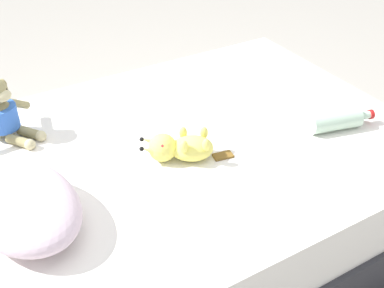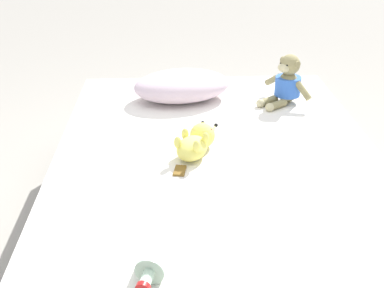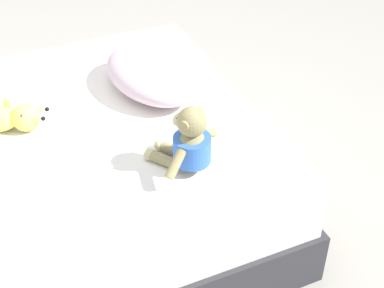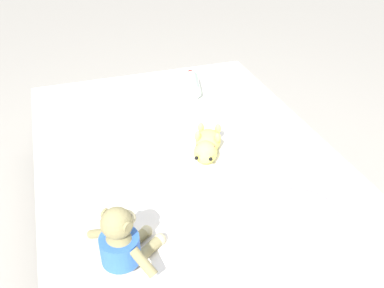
{
  "view_description": "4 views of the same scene",
  "coord_description": "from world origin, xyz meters",
  "px_view_note": "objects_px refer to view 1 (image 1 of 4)",
  "views": [
    {
      "loc": [
        -1.27,
        0.68,
        1.46
      ],
      "look_at": [
        -0.1,
        -0.01,
        0.51
      ],
      "focal_mm": 44.78,
      "sensor_mm": 36.0,
      "label": 1
    },
    {
      "loc": [
        -0.18,
        -1.6,
        1.34
      ],
      "look_at": [
        -0.1,
        -0.01,
        0.51
      ],
      "focal_mm": 44.89,
      "sensor_mm": 36.0,
      "label": 2
    },
    {
      "loc": [
        1.68,
        -0.06,
        1.64
      ],
      "look_at": [
        0.38,
        0.53,
        0.55
      ],
      "focal_mm": 53.55,
      "sensor_mm": 36.0,
      "label": 3
    },
    {
      "loc": [
        0.45,
        1.44,
        1.5
      ],
      "look_at": [
        -0.02,
        0.03,
        0.51
      ],
      "focal_mm": 39.47,
      "sensor_mm": 36.0,
      "label": 4
    }
  ],
  "objects_px": {
    "bed": "(177,191)",
    "glass_bottle": "(336,120)",
    "plush_yellow_creature": "(180,147)",
    "pillow": "(21,204)",
    "plush_monkey": "(2,114)"
  },
  "relations": [
    {
      "from": "plush_yellow_creature",
      "to": "glass_bottle",
      "type": "xyz_separation_m",
      "value": [
        -0.14,
        -0.61,
        -0.01
      ]
    },
    {
      "from": "bed",
      "to": "glass_bottle",
      "type": "xyz_separation_m",
      "value": [
        -0.22,
        -0.58,
        0.27
      ]
    },
    {
      "from": "bed",
      "to": "plush_yellow_creature",
      "type": "distance_m",
      "value": 0.29
    },
    {
      "from": "bed",
      "to": "plush_yellow_creature",
      "type": "relative_size",
      "value": 5.86
    },
    {
      "from": "bed",
      "to": "pillow",
      "type": "bearing_deg",
      "value": 102.02
    },
    {
      "from": "pillow",
      "to": "plush_monkey",
      "type": "distance_m",
      "value": 0.5
    },
    {
      "from": "bed",
      "to": "plush_yellow_creature",
      "type": "height_order",
      "value": "plush_yellow_creature"
    },
    {
      "from": "bed",
      "to": "glass_bottle",
      "type": "distance_m",
      "value": 0.67
    },
    {
      "from": "plush_monkey",
      "to": "glass_bottle",
      "type": "xyz_separation_m",
      "value": [
        -0.59,
        -1.1,
        -0.06
      ]
    },
    {
      "from": "pillow",
      "to": "plush_yellow_creature",
      "type": "relative_size",
      "value": 1.64
    },
    {
      "from": "plush_yellow_creature",
      "to": "glass_bottle",
      "type": "bearing_deg",
      "value": -102.72
    },
    {
      "from": "pillow",
      "to": "plush_yellow_creature",
      "type": "bearing_deg",
      "value": -85.85
    },
    {
      "from": "bed",
      "to": "plush_monkey",
      "type": "height_order",
      "value": "plush_monkey"
    },
    {
      "from": "bed",
      "to": "glass_bottle",
      "type": "bearing_deg",
      "value": -111.05
    },
    {
      "from": "bed",
      "to": "pillow",
      "type": "relative_size",
      "value": 3.57
    }
  ]
}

